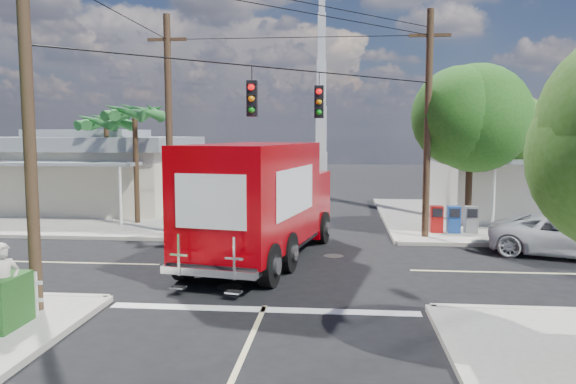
# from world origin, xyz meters

# --- Properties ---
(ground) EXTENTS (120.00, 120.00, 0.00)m
(ground) POSITION_xyz_m (0.00, 0.00, 0.00)
(ground) COLOR black
(ground) RESTS_ON ground
(sidewalk_ne) EXTENTS (14.12, 14.12, 0.14)m
(sidewalk_ne) POSITION_xyz_m (10.88, 10.88, 0.07)
(sidewalk_ne) COLOR gray
(sidewalk_ne) RESTS_ON ground
(sidewalk_nw) EXTENTS (14.12, 14.12, 0.14)m
(sidewalk_nw) POSITION_xyz_m (-10.88, 10.88, 0.07)
(sidewalk_nw) COLOR gray
(sidewalk_nw) RESTS_ON ground
(road_markings) EXTENTS (32.00, 32.00, 0.01)m
(road_markings) POSITION_xyz_m (0.00, -1.47, 0.01)
(road_markings) COLOR beige
(road_markings) RESTS_ON ground
(building_ne) EXTENTS (11.80, 10.20, 4.50)m
(building_ne) POSITION_xyz_m (12.50, 11.97, 2.32)
(building_ne) COLOR silver
(building_ne) RESTS_ON sidewalk_ne
(building_nw) EXTENTS (10.80, 10.20, 4.30)m
(building_nw) POSITION_xyz_m (-12.00, 12.46, 2.22)
(building_nw) COLOR beige
(building_nw) RESTS_ON sidewalk_nw
(radio_tower) EXTENTS (0.80, 0.80, 17.00)m
(radio_tower) POSITION_xyz_m (0.50, 20.00, 5.64)
(radio_tower) COLOR silver
(radio_tower) RESTS_ON ground
(tree_ne_front) EXTENTS (4.21, 4.14, 6.66)m
(tree_ne_front) POSITION_xyz_m (7.21, 6.76, 4.77)
(tree_ne_front) COLOR #422D1C
(tree_ne_front) RESTS_ON sidewalk_ne
(tree_ne_back) EXTENTS (3.77, 3.66, 5.82)m
(tree_ne_back) POSITION_xyz_m (9.81, 8.96, 4.19)
(tree_ne_back) COLOR #422D1C
(tree_ne_back) RESTS_ON sidewalk_ne
(palm_nw_front) EXTENTS (3.01, 3.08, 5.59)m
(palm_nw_front) POSITION_xyz_m (-7.50, 7.50, 5.04)
(palm_nw_front) COLOR #422D1C
(palm_nw_front) RESTS_ON sidewalk_nw
(palm_nw_back) EXTENTS (3.01, 3.08, 5.19)m
(palm_nw_back) POSITION_xyz_m (-9.50, 9.00, 4.67)
(palm_nw_back) COLOR #422D1C
(palm_nw_back) RESTS_ON sidewalk_nw
(utility_poles) EXTENTS (12.00, 10.68, 9.00)m
(utility_poles) POSITION_xyz_m (-1.58, 1.60, 4.67)
(utility_poles) COLOR #473321
(utility_poles) RESTS_ON ground
(vending_boxes) EXTENTS (1.90, 0.50, 1.10)m
(vending_boxes) POSITION_xyz_m (6.50, 6.20, 0.69)
(vending_boxes) COLOR #A21110
(vending_boxes) RESTS_ON sidewalk_ne
(delivery_truck) EXTENTS (4.36, 9.36, 3.91)m
(delivery_truck) POSITION_xyz_m (-0.78, 0.95, 1.98)
(delivery_truck) COLOR black
(delivery_truck) RESTS_ON ground
(parked_car) EXTENTS (5.60, 3.94, 1.42)m
(parked_car) POSITION_xyz_m (9.61, 2.52, 0.71)
(parked_car) COLOR silver
(parked_car) RESTS_ON ground
(pedestrian) EXTENTS (0.71, 0.80, 1.83)m
(pedestrian) POSITION_xyz_m (-5.18, -6.45, 1.05)
(pedestrian) COLOR beige
(pedestrian) RESTS_ON sidewalk_sw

